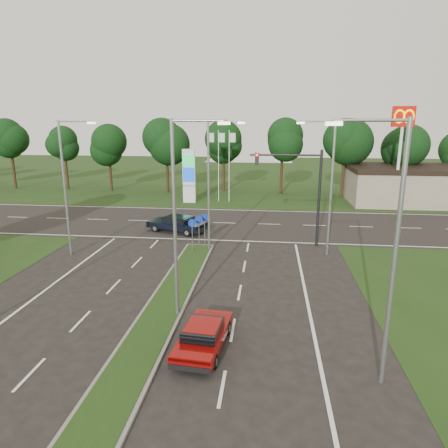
# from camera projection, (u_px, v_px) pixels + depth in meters

# --- Properties ---
(ground) EXTENTS (160.00, 160.00, 0.00)m
(ground) POSITION_uv_depth(u_px,v_px,m) (113.00, 401.00, 13.06)
(ground) COLOR black
(ground) RESTS_ON ground
(verge_far) EXTENTS (160.00, 50.00, 0.02)m
(verge_far) POSITION_uv_depth(u_px,v_px,m) (239.00, 177.00, 66.01)
(verge_far) COLOR #1A3311
(verge_far) RESTS_ON ground
(cross_road) EXTENTS (160.00, 12.00, 0.02)m
(cross_road) POSITION_uv_depth(u_px,v_px,m) (214.00, 223.00, 36.16)
(cross_road) COLOR black
(cross_road) RESTS_ON ground
(median_kerb) EXTENTS (2.00, 26.00, 0.12)m
(median_kerb) POSITION_uv_depth(u_px,v_px,m) (148.00, 336.00, 16.89)
(median_kerb) COLOR slate
(median_kerb) RESTS_ON ground
(commercial_building) EXTENTS (16.00, 9.00, 4.00)m
(commercial_building) POSITION_uv_depth(u_px,v_px,m) (422.00, 185.00, 44.82)
(commercial_building) COLOR gray
(commercial_building) RESTS_ON ground
(streetlight_median_near) EXTENTS (2.53, 0.22, 9.00)m
(streetlight_median_near) POSITION_uv_depth(u_px,v_px,m) (179.00, 211.00, 17.47)
(streetlight_median_near) COLOR gray
(streetlight_median_near) RESTS_ON ground
(streetlight_median_far) EXTENTS (2.53, 0.22, 9.00)m
(streetlight_median_far) POSITION_uv_depth(u_px,v_px,m) (211.00, 179.00, 27.09)
(streetlight_median_far) COLOR gray
(streetlight_median_far) RESTS_ON ground
(streetlight_left_far) EXTENTS (2.53, 0.22, 9.00)m
(streetlight_left_far) POSITION_uv_depth(u_px,v_px,m) (67.00, 181.00, 26.18)
(streetlight_left_far) COLOR gray
(streetlight_left_far) RESTS_ON ground
(streetlight_right_far) EXTENTS (2.53, 0.22, 9.00)m
(streetlight_right_far) POSITION_uv_depth(u_px,v_px,m) (329.00, 181.00, 26.24)
(streetlight_right_far) COLOR gray
(streetlight_right_far) RESTS_ON ground
(streetlight_right_near) EXTENTS (2.53, 0.22, 9.00)m
(streetlight_right_near) POSITION_uv_depth(u_px,v_px,m) (390.00, 243.00, 12.76)
(streetlight_right_near) COLOR gray
(streetlight_right_near) RESTS_ON ground
(traffic_signal) EXTENTS (5.10, 0.42, 7.00)m
(traffic_signal) POSITION_uv_depth(u_px,v_px,m) (301.00, 183.00, 28.44)
(traffic_signal) COLOR black
(traffic_signal) RESTS_ON ground
(median_signs) EXTENTS (1.16, 1.76, 2.38)m
(median_signs) POSITION_uv_depth(u_px,v_px,m) (199.00, 225.00, 28.42)
(median_signs) COLOR gray
(median_signs) RESTS_ON ground
(gas_pylon) EXTENTS (5.80, 1.26, 8.00)m
(gas_pylon) POSITION_uv_depth(u_px,v_px,m) (191.00, 174.00, 44.49)
(gas_pylon) COLOR silver
(gas_pylon) RESTS_ON ground
(mcdonalds_sign) EXTENTS (2.20, 0.47, 10.40)m
(mcdonalds_sign) POSITION_uv_depth(u_px,v_px,m) (402.00, 131.00, 39.89)
(mcdonalds_sign) COLOR silver
(mcdonalds_sign) RESTS_ON ground
(treeline_far) EXTENTS (6.00, 6.00, 9.90)m
(treeline_far) POSITION_uv_depth(u_px,v_px,m) (232.00, 139.00, 49.80)
(treeline_far) COLOR black
(treeline_far) RESTS_ON ground
(red_sedan) EXTENTS (1.99, 4.10, 1.09)m
(red_sedan) POSITION_uv_depth(u_px,v_px,m) (203.00, 335.00, 15.93)
(red_sedan) COLOR #790806
(red_sedan) RESTS_ON ground
(navy_sedan) EXTENTS (5.21, 3.51, 1.33)m
(navy_sedan) POSITION_uv_depth(u_px,v_px,m) (177.00, 224.00, 32.99)
(navy_sedan) COLOR black
(navy_sedan) RESTS_ON ground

